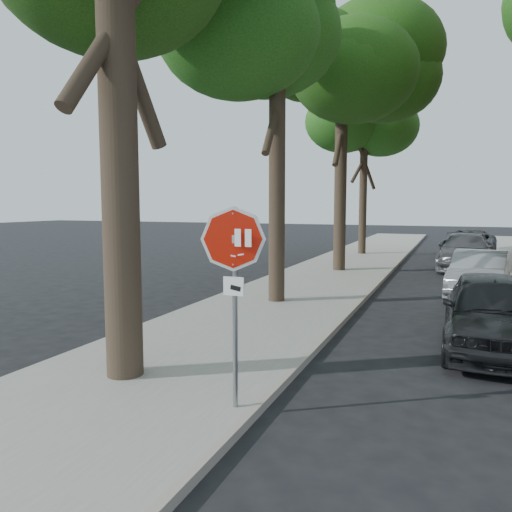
{
  "coord_description": "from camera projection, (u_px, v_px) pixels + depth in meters",
  "views": [
    {
      "loc": [
        1.88,
        -5.73,
        2.76
      ],
      "look_at": [
        -0.63,
        0.56,
        2.05
      ],
      "focal_mm": 35.0,
      "sensor_mm": 36.0,
      "label": 1
    }
  ],
  "objects": [
    {
      "name": "ground",
      "position": [
        286.0,
        424.0,
        6.27
      ],
      "size": [
        120.0,
        120.0,
        0.0
      ],
      "primitive_type": "plane",
      "color": "black",
      "rests_on": "ground"
    },
    {
      "name": "sidewalk_left",
      "position": [
        324.0,
        278.0,
        18.27
      ],
      "size": [
        4.0,
        55.0,
        0.12
      ],
      "primitive_type": "cube",
      "color": "gray",
      "rests_on": "ground"
    },
    {
      "name": "curb_left",
      "position": [
        381.0,
        281.0,
        17.52
      ],
      "size": [
        0.12,
        55.0,
        0.13
      ],
      "primitive_type": "cube",
      "color": "#9E9384",
      "rests_on": "ground"
    },
    {
      "name": "stop_sign",
      "position": [
        234.0,
        268.0,
        6.3
      ],
      "size": [
        0.76,
        0.34,
        2.61
      ],
      "color": "gray",
      "rests_on": "sidewalk_left"
    },
    {
      "name": "tree_mid_a",
      "position": [
        278.0,
        17.0,
        13.02
      ],
      "size": [
        5.59,
        5.19,
        9.84
      ],
      "color": "black",
      "rests_on": "sidewalk_left"
    },
    {
      "name": "tree_mid_b",
      "position": [
        343.0,
        68.0,
        19.37
      ],
      "size": [
        5.88,
        5.46,
        10.36
      ],
      "color": "black",
      "rests_on": "sidewalk_left"
    },
    {
      "name": "tree_far",
      "position": [
        365.0,
        118.0,
        26.02
      ],
      "size": [
        5.29,
        4.91,
        9.33
      ],
      "color": "black",
      "rests_on": "sidewalk_left"
    },
    {
      "name": "car_a",
      "position": [
        493.0,
        312.0,
        9.39
      ],
      "size": [
        1.76,
        4.33,
        1.47
      ],
      "primitive_type": "imported",
      "rotation": [
        0.0,
        0.0,
        -0.0
      ],
      "color": "black",
      "rests_on": "ground"
    },
    {
      "name": "car_b",
      "position": [
        479.0,
        274.0,
        14.78
      ],
      "size": [
        1.95,
        4.3,
        1.37
      ],
      "primitive_type": "imported",
      "rotation": [
        0.0,
        0.0,
        -0.12
      ],
      "color": "gray",
      "rests_on": "ground"
    },
    {
      "name": "car_c",
      "position": [
        465.0,
        252.0,
        21.04
      ],
      "size": [
        2.31,
        5.23,
        1.49
      ],
      "primitive_type": "imported",
      "rotation": [
        0.0,
        0.0,
        -0.04
      ],
      "color": "#535359",
      "rests_on": "ground"
    },
    {
      "name": "car_d",
      "position": [
        469.0,
        243.0,
        25.94
      ],
      "size": [
        2.99,
        5.35,
        1.41
      ],
      "primitive_type": "imported",
      "rotation": [
        0.0,
        0.0,
        -0.13
      ],
      "color": "black",
      "rests_on": "ground"
    }
  ]
}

